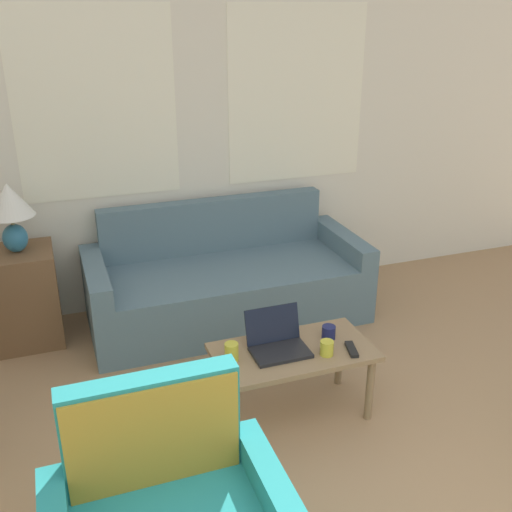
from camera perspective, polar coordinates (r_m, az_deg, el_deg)
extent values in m
cube|color=silver|center=(4.56, -4.04, 11.64)|extent=(6.98, 0.05, 2.60)
cube|color=white|center=(4.35, -15.01, 13.73)|extent=(1.10, 0.01, 1.30)
cube|color=white|center=(4.72, 3.95, 15.08)|extent=(1.10, 0.01, 1.30)
cube|color=slate|center=(4.43, -2.66, -3.58)|extent=(1.72, 0.85, 0.42)
cube|color=slate|center=(4.67, -4.04, 0.53)|extent=(1.72, 0.12, 0.83)
cube|color=slate|center=(4.25, -14.77, -4.45)|extent=(0.14, 0.85, 0.57)
cube|color=slate|center=(4.73, 8.15, -1.04)|extent=(0.14, 0.85, 0.57)
cube|color=teal|center=(2.56, -9.51, -19.81)|extent=(0.68, 0.10, 0.92)
cube|color=#A87F28|center=(2.45, -9.42, -18.75)|extent=(0.66, 0.01, 0.66)
cube|color=brown|center=(4.40, -21.14, -3.64)|extent=(0.44, 0.44, 0.67)
ellipsoid|color=teal|center=(4.23, -21.95, 1.60)|extent=(0.16, 0.16, 0.19)
cylinder|color=tan|center=(4.19, -22.20, 3.19)|extent=(0.02, 0.02, 0.06)
cone|color=white|center=(4.15, -22.48, 4.97)|extent=(0.30, 0.30, 0.22)
cube|color=#8E704C|center=(3.35, 3.56, -9.12)|extent=(0.88, 0.47, 0.03)
cylinder|color=#8E704C|center=(3.21, -1.87, -15.27)|extent=(0.04, 0.04, 0.40)
cylinder|color=#8E704C|center=(3.48, 10.78, -12.32)|extent=(0.04, 0.04, 0.40)
cylinder|color=#8E704C|center=(3.50, -3.78, -11.73)|extent=(0.04, 0.04, 0.40)
cylinder|color=#8E704C|center=(3.75, 7.95, -9.34)|extent=(0.04, 0.04, 0.40)
cube|color=black|center=(3.29, 2.35, -9.15)|extent=(0.31, 0.20, 0.02)
cube|color=black|center=(3.34, 1.56, -6.51)|extent=(0.31, 0.06, 0.20)
cylinder|color=gold|center=(3.29, 6.76, -8.69)|extent=(0.07, 0.07, 0.08)
cylinder|color=gold|center=(3.22, -2.34, -9.10)|extent=(0.07, 0.07, 0.10)
cylinder|color=#191E4C|center=(3.45, 6.93, -7.21)|extent=(0.08, 0.08, 0.08)
cube|color=black|center=(3.36, 9.10, -8.77)|extent=(0.08, 0.16, 0.02)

